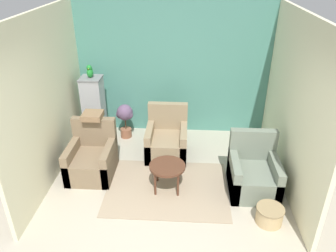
# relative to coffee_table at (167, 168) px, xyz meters

# --- Properties ---
(ground_plane) EXTENTS (20.00, 20.00, 0.00)m
(ground_plane) POSITION_rel_coffee_table_xyz_m (-0.01, -1.25, -0.40)
(ground_plane) COLOR #B2A893
(ground_plane) RESTS_ON ground
(wall_back_accent) EXTENTS (3.95, 0.06, 2.72)m
(wall_back_accent) POSITION_rel_coffee_table_xyz_m (-0.01, 2.08, 0.95)
(wall_back_accent) COLOR #4C897A
(wall_back_accent) RESTS_ON ground_plane
(wall_left) EXTENTS (0.06, 3.30, 2.72)m
(wall_left) POSITION_rel_coffee_table_xyz_m (-1.96, 0.40, 0.95)
(wall_left) COLOR beige
(wall_left) RESTS_ON ground_plane
(wall_right) EXTENTS (0.06, 3.30, 2.72)m
(wall_right) POSITION_rel_coffee_table_xyz_m (1.93, 0.40, 0.95)
(wall_right) COLOR beige
(wall_right) RESTS_ON ground_plane
(area_rug) EXTENTS (1.97, 1.51, 0.01)m
(area_rug) POSITION_rel_coffee_table_xyz_m (0.00, 0.00, -0.40)
(area_rug) COLOR gray
(area_rug) RESTS_ON ground_plane
(coffee_table) EXTENTS (0.58, 0.58, 0.46)m
(coffee_table) POSITION_rel_coffee_table_xyz_m (0.00, 0.00, 0.00)
(coffee_table) COLOR #512D1E
(coffee_table) RESTS_ON ground_plane
(armchair_left) EXTENTS (0.75, 0.84, 0.92)m
(armchair_left) POSITION_rel_coffee_table_xyz_m (-1.32, 0.35, -0.12)
(armchair_left) COLOR #7A664C
(armchair_left) RESTS_ON ground_plane
(armchair_right) EXTENTS (0.75, 0.84, 0.92)m
(armchair_right) POSITION_rel_coffee_table_xyz_m (1.38, 0.09, -0.12)
(armchair_right) COLOR slate
(armchair_right) RESTS_ON ground_plane
(armchair_middle) EXTENTS (0.75, 0.84, 0.92)m
(armchair_middle) POSITION_rel_coffee_table_xyz_m (-0.08, 1.06, -0.12)
(armchair_middle) COLOR #8E7A5B
(armchair_middle) RESTS_ON ground_plane
(birdcage) EXTENTS (0.48, 0.48, 1.33)m
(birdcage) POSITION_rel_coffee_table_xyz_m (-1.58, 1.59, 0.25)
(birdcage) COLOR slate
(birdcage) RESTS_ON ground_plane
(parrot) EXTENTS (0.12, 0.21, 0.26)m
(parrot) POSITION_rel_coffee_table_xyz_m (-1.58, 1.59, 1.04)
(parrot) COLOR #1E842D
(parrot) RESTS_ON birdcage
(potted_plant) EXTENTS (0.36, 0.33, 0.73)m
(potted_plant) POSITION_rel_coffee_table_xyz_m (-0.98, 1.67, 0.07)
(potted_plant) COLOR brown
(potted_plant) RESTS_ON ground_plane
(wicker_basket) EXTENTS (0.39, 0.39, 0.26)m
(wicker_basket) POSITION_rel_coffee_table_xyz_m (1.50, -0.67, -0.26)
(wicker_basket) COLOR tan
(wicker_basket) RESTS_ON ground_plane
(throw_pillow) EXTENTS (0.33, 0.33, 0.10)m
(throw_pillow) POSITION_rel_coffee_table_xyz_m (-1.32, 0.66, 0.57)
(throw_pillow) COLOR #846647
(throw_pillow) RESTS_ON armchair_left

